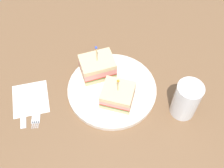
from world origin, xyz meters
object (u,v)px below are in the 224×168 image
plate (112,89)px  fork (37,111)px  drink_glass (186,100)px  napkin (30,99)px  knife (23,110)px  sandwich_half_front (118,95)px  sandwich_half_back (97,67)px

plate → fork: size_ratio=2.15×
drink_glass → napkin: size_ratio=1.03×
napkin → knife: knife is taller
napkin → knife: bearing=10.9°
drink_glass → sandwich_half_front: bearing=-65.8°
plate → drink_glass: size_ratio=2.25×
plate → knife: (18.12, -16.92, -0.50)cm
drink_glass → napkin: (19.10, -36.93, -5.07)cm
sandwich_half_back → drink_glass: sandwich_half_back is taller
drink_glass → sandwich_half_back: bearing=-84.5°
sandwich_half_front → napkin: sandwich_half_front is taller
plate → drink_glass: drink_glass is taller
sandwich_half_front → drink_glass: size_ratio=0.90×
plate → fork: (16.44, -13.62, -0.50)cm
sandwich_half_back → drink_glass: 25.69cm
plate → sandwich_half_front: (2.44, 3.34, 3.16)cm
drink_glass → fork: bearing=-57.2°
drink_glass → fork: 39.45cm
sandwich_half_front → plate: bearing=-126.2°
fork → knife: 3.70cm
sandwich_half_back → knife: 23.36cm
fork → napkin: bearing=-117.3°
fork → knife: bearing=-63.0°
fork → sandwich_half_back: bearing=158.5°
plate → drink_glass: bearing=103.8°
plate → fork: 21.36cm
plate → sandwich_half_front: sandwich_half_front is taller
knife → sandwich_half_back: bearing=152.4°
fork → knife: same height
fork → drink_glass: bearing=122.8°
knife → plate: bearing=137.0°
plate → fork: plate is taller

